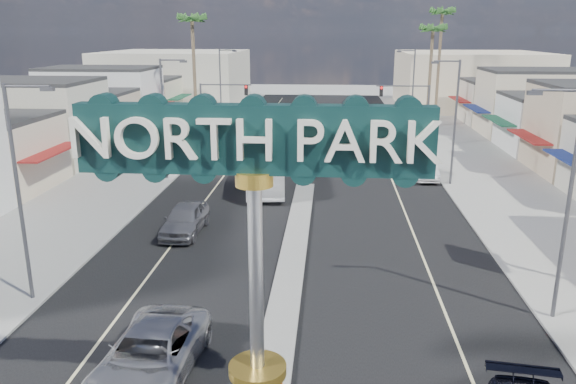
% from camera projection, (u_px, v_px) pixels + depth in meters
% --- Properties ---
extents(ground, '(160.00, 160.00, 0.00)m').
position_uv_depth(ground, '(306.00, 182.00, 42.00)').
color(ground, gray).
rests_on(ground, ground).
extents(road, '(20.00, 120.00, 0.01)m').
position_uv_depth(road, '(306.00, 182.00, 42.00)').
color(road, black).
rests_on(road, ground).
extents(median_island, '(1.30, 30.00, 0.16)m').
position_uv_depth(median_island, '(291.00, 268.00, 26.65)').
color(median_island, gray).
rests_on(median_island, ground).
extents(sidewalk_left, '(8.00, 120.00, 0.12)m').
position_uv_depth(sidewalk_left, '(124.00, 178.00, 43.01)').
color(sidewalk_left, gray).
rests_on(sidewalk_left, ground).
extents(sidewalk_right, '(8.00, 120.00, 0.12)m').
position_uv_depth(sidewalk_right, '(497.00, 185.00, 40.96)').
color(sidewalk_right, gray).
rests_on(sidewalk_right, ground).
extents(storefront_row_left, '(12.00, 42.00, 6.00)m').
position_uv_depth(storefront_row_left, '(70.00, 114.00, 55.40)').
color(storefront_row_left, beige).
rests_on(storefront_row_left, ground).
extents(storefront_row_right, '(12.00, 42.00, 6.00)m').
position_uv_depth(storefront_row_right, '(572.00, 120.00, 51.87)').
color(storefront_row_right, '#B7B29E').
rests_on(storefront_row_right, ground).
extents(backdrop_far_left, '(20.00, 20.00, 8.00)m').
position_uv_depth(backdrop_far_left, '(176.00, 78.00, 85.64)').
color(backdrop_far_left, '#B7B29E').
rests_on(backdrop_far_left, ground).
extents(backdrop_far_right, '(20.00, 20.00, 8.00)m').
position_uv_depth(backdrop_far_right, '(470.00, 80.00, 82.41)').
color(backdrop_far_right, beige).
rests_on(backdrop_far_right, ground).
extents(gateway_sign, '(8.20, 1.50, 9.15)m').
position_uv_depth(gateway_sign, '(255.00, 245.00, 13.51)').
color(gateway_sign, '#BA3B0E').
rests_on(gateway_sign, median_island).
extents(traffic_signal_left, '(5.09, 0.45, 6.00)m').
position_uv_depth(traffic_signal_left, '(219.00, 101.00, 54.91)').
color(traffic_signal_left, '#47474C').
rests_on(traffic_signal_left, ground).
extents(traffic_signal_right, '(5.09, 0.45, 6.00)m').
position_uv_depth(traffic_signal_right, '(409.00, 103.00, 53.56)').
color(traffic_signal_right, '#47474C').
rests_on(traffic_signal_right, ground).
extents(streetlight_l_near, '(2.03, 0.22, 9.00)m').
position_uv_depth(streetlight_l_near, '(21.00, 184.00, 22.20)').
color(streetlight_l_near, '#47474C').
rests_on(streetlight_l_near, ground).
extents(streetlight_l_mid, '(2.03, 0.22, 9.00)m').
position_uv_depth(streetlight_l_mid, '(165.00, 113.00, 41.37)').
color(streetlight_l_mid, '#47474C').
rests_on(streetlight_l_mid, ground).
extents(streetlight_l_far, '(2.03, 0.22, 9.00)m').
position_uv_depth(streetlight_l_far, '(222.00, 86.00, 62.46)').
color(streetlight_l_far, '#47474C').
rests_on(streetlight_l_far, ground).
extents(streetlight_r_near, '(2.03, 0.22, 9.00)m').
position_uv_depth(streetlight_r_near, '(565.00, 195.00, 20.67)').
color(streetlight_r_near, '#47474C').
rests_on(streetlight_r_near, ground).
extents(streetlight_r_mid, '(2.03, 0.22, 9.00)m').
position_uv_depth(streetlight_r_mid, '(453.00, 116.00, 39.84)').
color(streetlight_r_mid, '#47474C').
rests_on(streetlight_r_mid, ground).
extents(streetlight_r_far, '(2.03, 0.22, 9.00)m').
position_uv_depth(streetlight_r_far, '(411.00, 87.00, 60.92)').
color(streetlight_r_far, '#47474C').
rests_on(streetlight_r_far, ground).
extents(palm_left_far, '(2.60, 2.60, 13.10)m').
position_uv_depth(palm_left_far, '(192.00, 25.00, 58.95)').
color(palm_left_far, brown).
rests_on(palm_left_far, ground).
extents(palm_right_mid, '(2.60, 2.60, 12.10)m').
position_uv_depth(palm_right_mid, '(433.00, 34.00, 63.04)').
color(palm_right_mid, brown).
rests_on(palm_right_mid, ground).
extents(palm_right_far, '(2.60, 2.60, 14.10)m').
position_uv_depth(palm_right_far, '(442.00, 18.00, 68.15)').
color(palm_right_far, brown).
rests_on(palm_right_far, ground).
extents(suv_left, '(3.09, 6.16, 1.67)m').
position_uv_depth(suv_left, '(150.00, 355.00, 18.07)').
color(suv_left, '#B8B8BD').
rests_on(suv_left, ground).
extents(car_parked_left, '(2.09, 4.93, 1.66)m').
position_uv_depth(car_parked_left, '(185.00, 219.00, 31.22)').
color(car_parked_left, slate).
rests_on(car_parked_left, ground).
extents(car_parked_right, '(1.62, 4.58, 1.50)m').
position_uv_depth(car_parked_right, '(425.00, 169.00, 42.85)').
color(car_parked_right, beige).
rests_on(car_parked_right, ground).
extents(city_bus, '(3.66, 10.77, 2.94)m').
position_uv_depth(city_bus, '(265.00, 166.00, 40.75)').
color(city_bus, white).
rests_on(city_bus, ground).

